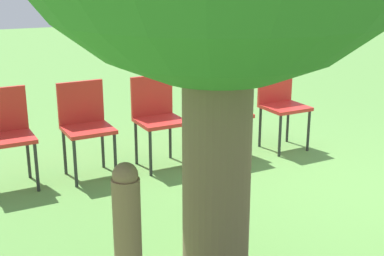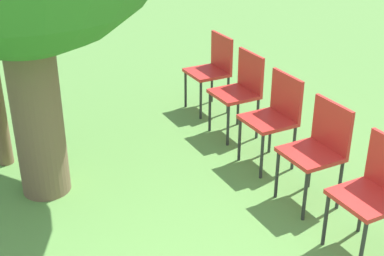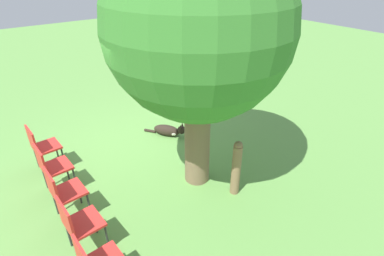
{
  "view_description": "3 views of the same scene",
  "coord_description": "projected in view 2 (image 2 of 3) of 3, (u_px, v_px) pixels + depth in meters",
  "views": [
    {
      "loc": [
        -3.06,
        2.58,
        1.93
      ],
      "look_at": [
        0.77,
        0.82,
        0.65
      ],
      "focal_mm": 50.0,
      "sensor_mm": 36.0,
      "label": 1
    },
    {
      "loc": [
        -0.87,
        -3.06,
        2.57
      ],
      "look_at": [
        0.83,
        0.72,
        0.57
      ],
      "focal_mm": 50.0,
      "sensor_mm": 36.0,
      "label": 2
    },
    {
      "loc": [
        2.18,
        4.45,
        3.4
      ],
      "look_at": [
        -0.29,
        1.16,
        1.04
      ],
      "focal_mm": 28.0,
      "sensor_mm": 36.0,
      "label": 3
    }
  ],
  "objects": [
    {
      "name": "red_chair_2",
      "position": [
        275.0,
        113.0,
        4.99
      ],
      "size": [
        0.44,
        0.46,
        0.89
      ],
      "rotation": [
        0.0,
        0.0,
        3.2
      ],
      "color": "red",
      "rests_on": "ground_plane"
    },
    {
      "name": "red_chair_3",
      "position": [
        241.0,
        87.0,
        5.59
      ],
      "size": [
        0.44,
        0.46,
        0.89
      ],
      "rotation": [
        0.0,
        0.0,
        3.2
      ],
      "color": "red",
      "rests_on": "ground_plane"
    },
    {
      "name": "red_chair_1",
      "position": [
        319.0,
        146.0,
        4.4
      ],
      "size": [
        0.44,
        0.46,
        0.89
      ],
      "rotation": [
        0.0,
        0.0,
        3.2
      ],
      "color": "red",
      "rests_on": "ground_plane"
    },
    {
      "name": "red_chair_4",
      "position": [
        213.0,
        66.0,
        6.18
      ],
      "size": [
        0.44,
        0.46,
        0.89
      ],
      "rotation": [
        0.0,
        0.0,
        3.2
      ],
      "color": "red",
      "rests_on": "ground_plane"
    },
    {
      "name": "ground_plane",
      "position": [
        130.0,
        256.0,
        3.95
      ],
      "size": [
        30.0,
        30.0,
        0.0
      ],
      "primitive_type": "plane",
      "color": "#609947"
    },
    {
      "name": "red_chair_0",
      "position": [
        376.0,
        188.0,
        3.81
      ],
      "size": [
        0.44,
        0.46,
        0.89
      ],
      "rotation": [
        0.0,
        0.0,
        3.2
      ],
      "color": "red",
      "rests_on": "ground_plane"
    }
  ]
}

